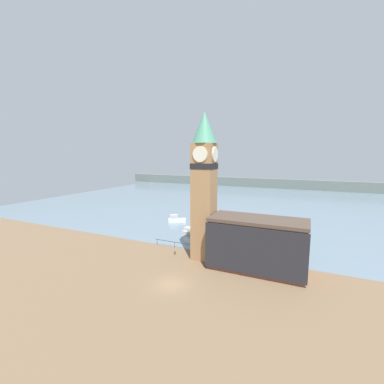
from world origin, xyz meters
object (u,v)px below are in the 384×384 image
boat_near (192,232)px  clock_tower (204,183)px  pier_building (257,244)px  boat_far (176,219)px  mooring_bollard_near (175,253)px

boat_near → clock_tower: bearing=-50.1°
clock_tower → boat_near: size_ratio=4.40×
pier_building → boat_far: (-24.53, 19.96, -3.33)m
pier_building → clock_tower: bearing=174.9°
clock_tower → boat_far: (-15.55, 19.15, -12.13)m
clock_tower → boat_near: bearing=122.9°
boat_near → boat_far: 11.79m
mooring_bollard_near → pier_building: bearing=-0.2°
boat_far → boat_near: bearing=-72.2°
pier_building → boat_far: bearing=140.9°
boat_far → mooring_bollard_near: (10.41, -19.91, -0.31)m
boat_far → mooring_bollard_near: size_ratio=6.82×
boat_near → mooring_bollard_near: size_ratio=7.87×
boat_near → mooring_bollard_near: boat_near is taller
pier_building → boat_near: size_ratio=2.61×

